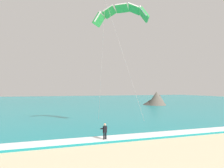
% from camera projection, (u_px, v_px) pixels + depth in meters
% --- Properties ---
extents(sea, '(200.00, 120.00, 0.20)m').
position_uv_depth(sea, '(61.00, 102.00, 74.70)').
color(sea, teal).
rests_on(sea, ground).
extents(surf_foam, '(200.00, 1.95, 0.04)m').
position_uv_depth(surf_foam, '(105.00, 138.00, 18.71)').
color(surf_foam, white).
rests_on(surf_foam, sea).
extents(surfboard, '(0.86, 1.47, 0.09)m').
position_uv_depth(surfboard, '(105.00, 142.00, 18.32)').
color(surfboard, '#E04C38').
rests_on(surfboard, ground).
extents(kitesurfer, '(0.63, 0.62, 1.69)m').
position_uv_depth(kitesurfer, '(105.00, 132.00, 18.35)').
color(kitesurfer, black).
rests_on(kitesurfer, ground).
extents(kite_primary, '(6.03, 6.43, 13.96)m').
position_uv_depth(kite_primary, '(121.00, 13.00, 24.16)').
color(kite_primary, green).
extents(headland_right, '(7.16, 7.75, 4.10)m').
position_uv_depth(headland_right, '(156.00, 100.00, 58.64)').
color(headland_right, '#665B51').
rests_on(headland_right, ground).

